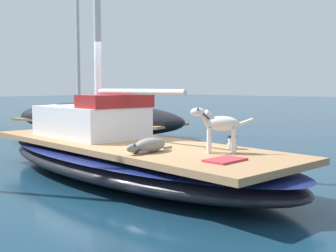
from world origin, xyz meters
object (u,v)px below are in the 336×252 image
(dog_grey, at_px, (148,145))
(sailboat_main, at_px, (127,160))
(dog_white, at_px, (218,125))
(deck_winch, at_px, (232,143))
(deck_towel, at_px, (225,160))
(moored_boat_starboard_side, at_px, (95,118))

(dog_grey, bearing_deg, sailboat_main, 62.20)
(sailboat_main, height_order, dog_white, dog_white)
(dog_grey, bearing_deg, dog_white, -49.94)
(deck_winch, bearing_deg, deck_towel, -150.30)
(sailboat_main, bearing_deg, deck_winch, -73.16)
(dog_white, xyz_separation_m, deck_winch, (0.50, 0.09, -0.32))
(dog_grey, height_order, deck_towel, dog_grey)
(sailboat_main, relative_size, dog_grey, 7.80)
(deck_winch, distance_m, moored_boat_starboard_side, 8.72)
(sailboat_main, bearing_deg, deck_towel, -100.44)
(dog_grey, height_order, moored_boat_starboard_side, moored_boat_starboard_side)
(deck_towel, bearing_deg, moored_boat_starboard_side, 62.43)
(dog_grey, relative_size, dog_white, 1.18)
(dog_white, relative_size, deck_winch, 3.83)
(deck_winch, relative_size, moored_boat_starboard_side, 0.03)
(dog_grey, bearing_deg, deck_towel, -82.90)
(deck_winch, bearing_deg, sailboat_main, 106.84)
(sailboat_main, xyz_separation_m, deck_towel, (-0.45, -2.46, 0.34))
(dog_white, xyz_separation_m, deck_towel, (-0.51, -0.49, -0.41))
(sailboat_main, height_order, deck_winch, deck_winch)
(dog_white, bearing_deg, sailboat_main, 91.82)
(deck_winch, distance_m, deck_towel, 1.18)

